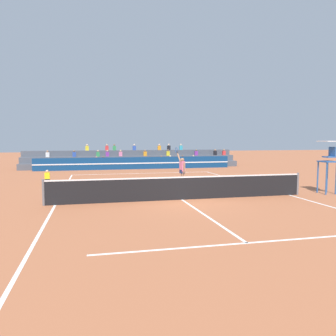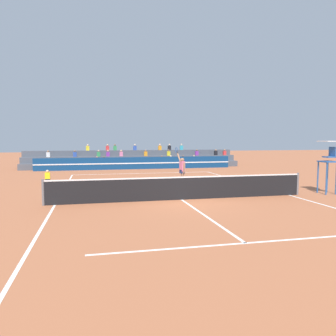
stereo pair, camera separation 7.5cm
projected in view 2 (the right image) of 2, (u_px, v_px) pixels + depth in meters
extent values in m
plane|color=#AD603D|center=(182.00, 200.00, 14.91)|extent=(120.00, 120.00, 0.00)
cube|color=white|center=(143.00, 173.00, 26.46)|extent=(11.00, 0.10, 0.01)
cube|color=white|center=(55.00, 205.00, 13.69)|extent=(0.10, 23.80, 0.01)
cube|color=white|center=(289.00, 195.00, 16.13)|extent=(0.10, 23.80, 0.01)
cube|color=white|center=(245.00, 243.00, 8.67)|extent=(8.25, 0.10, 0.01)
cube|color=white|center=(155.00, 182.00, 21.15)|extent=(8.25, 0.10, 0.01)
cube|color=white|center=(182.00, 200.00, 14.91)|extent=(0.10, 12.85, 0.01)
cylinder|color=slate|center=(43.00, 192.00, 13.54)|extent=(0.10, 0.10, 1.10)
cylinder|color=slate|center=(298.00, 184.00, 16.18)|extent=(0.10, 0.10, 1.10)
cube|color=black|center=(182.00, 189.00, 14.86)|extent=(11.90, 0.02, 1.00)
cube|color=white|center=(182.00, 177.00, 14.82)|extent=(11.90, 0.04, 0.06)
cube|color=navy|center=(137.00, 163.00, 30.20)|extent=(18.00, 0.24, 1.10)
cube|color=white|center=(137.00, 163.00, 30.08)|extent=(18.00, 0.02, 0.10)
cube|color=#4C515B|center=(135.00, 165.00, 31.47)|extent=(20.85, 0.95, 0.55)
cube|color=teal|center=(194.00, 159.00, 32.56)|extent=(0.32, 0.22, 0.44)
sphere|color=tan|center=(194.00, 156.00, 32.53)|extent=(0.18, 0.18, 0.18)
cube|color=purple|center=(97.00, 161.00, 30.47)|extent=(0.32, 0.22, 0.44)
sphere|color=#9E7051|center=(97.00, 157.00, 30.44)|extent=(0.18, 0.18, 0.18)
cube|color=yellow|center=(162.00, 160.00, 31.83)|extent=(0.32, 0.22, 0.44)
sphere|color=brown|center=(162.00, 156.00, 31.81)|extent=(0.18, 0.18, 0.18)
cube|color=purple|center=(183.00, 159.00, 32.31)|extent=(0.32, 0.22, 0.44)
sphere|color=brown|center=(183.00, 156.00, 32.28)|extent=(0.18, 0.18, 0.18)
cube|color=#2D4CA5|center=(171.00, 160.00, 32.03)|extent=(0.32, 0.22, 0.44)
sphere|color=beige|center=(171.00, 156.00, 32.01)|extent=(0.18, 0.18, 0.18)
cube|color=teal|center=(104.00, 160.00, 30.61)|extent=(0.32, 0.22, 0.44)
sphere|color=brown|center=(104.00, 157.00, 30.58)|extent=(0.18, 0.18, 0.18)
cube|color=#4C515B|center=(134.00, 162.00, 32.36)|extent=(20.85, 0.95, 1.10)
cube|color=silver|center=(48.00, 155.00, 30.36)|extent=(0.32, 0.22, 0.44)
sphere|color=#9E7051|center=(48.00, 151.00, 30.33)|extent=(0.18, 0.18, 0.18)
cube|color=#338C4C|center=(99.00, 154.00, 31.38)|extent=(0.32, 0.22, 0.44)
sphere|color=tan|center=(98.00, 151.00, 31.35)|extent=(0.18, 0.18, 0.18)
cube|color=purple|center=(197.00, 153.00, 33.57)|extent=(0.32, 0.22, 0.44)
sphere|color=brown|center=(197.00, 150.00, 33.54)|extent=(0.18, 0.18, 0.18)
cube|color=yellow|center=(169.00, 154.00, 32.91)|extent=(0.32, 0.22, 0.44)
sphere|color=brown|center=(169.00, 150.00, 32.88)|extent=(0.18, 0.18, 0.18)
cube|color=pink|center=(121.00, 154.00, 31.85)|extent=(0.32, 0.22, 0.44)
sphere|color=tan|center=(121.00, 151.00, 31.83)|extent=(0.18, 0.18, 0.18)
cube|color=#2D4CA5|center=(75.00, 154.00, 30.89)|extent=(0.32, 0.22, 0.44)
sphere|color=brown|center=(75.00, 151.00, 30.86)|extent=(0.18, 0.18, 0.18)
cube|color=red|center=(225.00, 153.00, 34.24)|extent=(0.32, 0.22, 0.44)
sphere|color=#9E7051|center=(225.00, 150.00, 34.21)|extent=(0.18, 0.18, 0.18)
cube|color=purple|center=(108.00, 154.00, 31.57)|extent=(0.32, 0.22, 0.44)
sphere|color=tan|center=(108.00, 151.00, 31.55)|extent=(0.18, 0.18, 0.18)
cube|color=black|center=(216.00, 153.00, 34.02)|extent=(0.32, 0.22, 0.44)
sphere|color=#9E7051|center=(216.00, 150.00, 34.00)|extent=(0.18, 0.18, 0.18)
cube|color=orange|center=(146.00, 154.00, 32.39)|extent=(0.32, 0.22, 0.44)
sphere|color=#9E7051|center=(146.00, 151.00, 32.36)|extent=(0.18, 0.18, 0.18)
cube|color=#4C515B|center=(133.00, 158.00, 33.26)|extent=(20.85, 0.95, 1.65)
cube|color=#2D4CA5|center=(135.00, 148.00, 33.05)|extent=(0.32, 0.22, 0.44)
sphere|color=beige|center=(135.00, 145.00, 33.03)|extent=(0.18, 0.18, 0.18)
cube|color=yellow|center=(88.00, 148.00, 32.03)|extent=(0.32, 0.22, 0.44)
sphere|color=beige|center=(88.00, 145.00, 32.00)|extent=(0.18, 0.18, 0.18)
cube|color=teal|center=(181.00, 148.00, 34.14)|extent=(0.32, 0.22, 0.44)
sphere|color=beige|center=(181.00, 145.00, 34.11)|extent=(0.18, 0.18, 0.18)
cube|color=orange|center=(160.00, 148.00, 33.62)|extent=(0.32, 0.22, 0.44)
sphere|color=beige|center=(160.00, 145.00, 33.60)|extent=(0.18, 0.18, 0.18)
cube|color=red|center=(108.00, 148.00, 32.45)|extent=(0.32, 0.22, 0.44)
sphere|color=tan|center=(107.00, 145.00, 32.42)|extent=(0.18, 0.18, 0.18)
cube|color=black|center=(169.00, 148.00, 33.85)|extent=(0.32, 0.22, 0.44)
sphere|color=beige|center=(169.00, 145.00, 33.82)|extent=(0.18, 0.18, 0.18)
cube|color=#338C4C|center=(115.00, 148.00, 32.61)|extent=(0.32, 0.22, 0.44)
sphere|color=brown|center=(115.00, 145.00, 32.58)|extent=(0.18, 0.18, 0.18)
cylinder|color=#285699|center=(326.00, 179.00, 16.15)|extent=(0.07, 0.07, 1.60)
cylinder|color=#285699|center=(318.00, 177.00, 16.77)|extent=(0.07, 0.07, 1.60)
cylinder|color=#285699|center=(336.00, 179.00, 16.27)|extent=(0.07, 0.07, 1.60)
cylinder|color=#285699|center=(327.00, 177.00, 16.90)|extent=(0.07, 0.07, 1.60)
cube|color=#285699|center=(328.00, 162.00, 16.45)|extent=(0.68, 0.76, 0.06)
cube|color=#285699|center=(329.00, 157.00, 16.44)|extent=(0.44, 0.48, 0.06)
cube|color=#285699|center=(332.00, 152.00, 16.47)|extent=(0.06, 0.48, 0.52)
cube|color=white|center=(328.00, 141.00, 16.36)|extent=(0.76, 0.84, 0.04)
cube|color=black|center=(48.00, 182.00, 20.51)|extent=(0.28, 0.36, 0.12)
cube|color=black|center=(48.00, 180.00, 20.50)|extent=(0.28, 0.24, 0.18)
cube|color=yellow|center=(48.00, 176.00, 20.47)|extent=(0.30, 0.18, 0.40)
sphere|color=beige|center=(47.00, 171.00, 20.45)|extent=(0.17, 0.17, 0.17)
cylinder|color=#9E7051|center=(183.00, 180.00, 18.30)|extent=(0.14, 0.14, 0.90)
cylinder|color=#9E7051|center=(182.00, 180.00, 18.54)|extent=(0.14, 0.14, 0.90)
cube|color=navy|center=(182.00, 172.00, 18.36)|extent=(0.25, 0.35, 0.20)
cube|color=pink|center=(182.00, 166.00, 18.34)|extent=(0.26, 0.39, 0.56)
sphere|color=#9E7051|center=(182.00, 160.00, 18.30)|extent=(0.22, 0.22, 0.22)
cube|color=white|center=(182.00, 188.00, 18.32)|extent=(0.28, 0.16, 0.09)
cube|color=white|center=(182.00, 187.00, 18.56)|extent=(0.28, 0.16, 0.09)
cylinder|color=#9E7051|center=(184.00, 168.00, 18.12)|extent=(0.09, 0.09, 0.56)
cylinder|color=#9E7051|center=(179.00, 158.00, 18.68)|extent=(0.17, 0.47, 0.51)
cylinder|color=black|center=(177.00, 152.00, 18.89)|extent=(0.06, 0.17, 0.19)
torus|color=#1E4C99|center=(176.00, 150.00, 18.98)|extent=(0.10, 0.43, 0.43)
sphere|color=#C6DB33|center=(183.00, 182.00, 21.02)|extent=(0.07, 0.07, 0.07)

